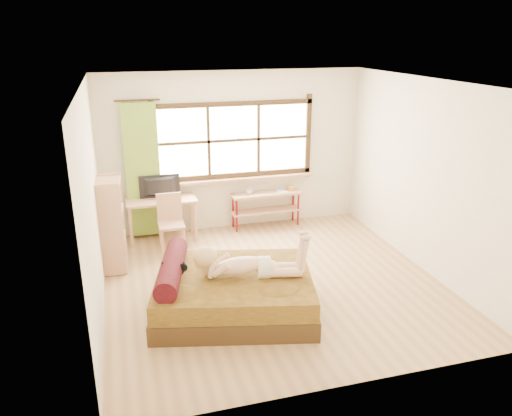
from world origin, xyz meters
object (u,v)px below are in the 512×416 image
object	(u,v)px
desk	(161,205)
bed	(230,291)
woman	(247,254)
chair	(170,218)
bookshelf	(112,224)
pipe_shelf	(267,202)
kitten	(173,270)

from	to	relation	value
desk	bed	bearing A→B (deg)	-77.20
woman	chair	bearing A→B (deg)	120.26
bed	desk	size ratio (longest dim) A/B	1.96
bed	bookshelf	bearing A→B (deg)	143.21
bed	bookshelf	distance (m)	2.16
woman	pipe_shelf	world-z (taller)	woman
kitten	chair	distance (m)	2.06
pipe_shelf	bookshelf	bearing A→B (deg)	-160.37
bookshelf	kitten	bearing A→B (deg)	-63.23
woman	chair	distance (m)	2.32
desk	bookshelf	xyz separation A→B (m)	(-0.78, -0.89, 0.07)
woman	chair	world-z (taller)	woman
pipe_shelf	desk	bearing A→B (deg)	-177.69
kitten	chair	size ratio (longest dim) A/B	0.33
bookshelf	bed	bearing A→B (deg)	-47.35
bed	bookshelf	size ratio (longest dim) A/B	1.64
woman	pipe_shelf	bearing A→B (deg)	81.60
kitten	pipe_shelf	bearing A→B (deg)	65.88
chair	bookshelf	xyz separation A→B (m)	(-0.88, -0.52, 0.19)
desk	bookshelf	world-z (taller)	bookshelf
bed	kitten	world-z (taller)	bed
chair	bed	bearing A→B (deg)	-77.57
desk	bookshelf	size ratio (longest dim) A/B	0.84
bed	woman	distance (m)	0.55
desk	pipe_shelf	distance (m)	1.85
bed	woman	xyz separation A→B (m)	(0.20, -0.06, 0.51)
woman	desk	world-z (taller)	woman
bed	chair	distance (m)	2.20
pipe_shelf	kitten	bearing A→B (deg)	-128.74
desk	bookshelf	bearing A→B (deg)	-131.49
woman	pipe_shelf	size ratio (longest dim) A/B	1.08
woman	kitten	bearing A→B (deg)	-176.59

